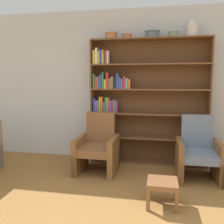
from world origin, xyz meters
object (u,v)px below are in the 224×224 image
bowl_cream (111,35)px  bowl_olive (127,36)px  bowl_stoneware (152,34)px  footstool (162,185)px  armchair_cushioned (198,152)px  bowl_copper (173,34)px  armchair_leather (98,147)px  bookshelf (137,103)px  vase_tall (192,30)px

bowl_cream → bowl_olive: 0.28m
bowl_olive → bowl_cream: bearing=-180.0°
bowl_stoneware → footstool: size_ratio=0.73×
bowl_olive → armchair_cushioned: bearing=-25.1°
bowl_olive → footstool: bowl_olive is taller
bowl_stoneware → bowl_copper: bowl_stoneware is taller
bowl_copper → armchair_cushioned: 1.98m
armchair_leather → armchair_cushioned: bearing=-179.7°
bowl_copper → armchair_cushioned: (0.40, -0.55, -1.86)m
bookshelf → vase_tall: 1.51m
bowl_olive → vase_tall: vase_tall is taller
bowl_cream → bowl_copper: bowl_cream is taller
bookshelf → bowl_stoneware: bowl_stoneware is taller
bowl_cream → bowl_olive: bowl_cream is taller
bowl_copper → footstool: 2.52m
bowl_stoneware → vase_tall: bearing=0.0°
bowl_cream → bowl_stoneware: (0.71, 0.00, 0.00)m
bowl_stoneware → armchair_cushioned: bowl_stoneware is taller
bowl_olive → footstool: 2.59m
bowl_cream → vase_tall: bearing=0.0°
bookshelf → vase_tall: bearing=-1.2°
bowl_cream → footstool: (0.92, -1.53, -2.01)m
armchair_cushioned → footstool: size_ratio=2.65×
vase_tall → bookshelf: bearing=178.8°
armchair_cushioned → bowl_stoneware: bearing=-36.8°
bookshelf → armchair_leather: bookshelf is taller
bowl_stoneware → armchair_leather: bearing=-146.4°
bookshelf → bowl_stoneware: bearing=-4.3°
armchair_cushioned → footstool: armchair_cushioned is taller
bowl_cream → bowl_olive: bearing=0.0°
bowl_stoneware → footstool: (0.21, -1.53, -2.01)m
vase_tall → armchair_leather: 2.48m
bowl_stoneware → bowl_cream: bearing=180.0°
bowl_cream → bowl_stoneware: bearing=0.0°
armchair_leather → footstool: armchair_leather is taller
bowl_stoneware → footstool: 2.54m
bookshelf → armchair_leather: bearing=-135.6°
bowl_stoneware → armchair_leather: bowl_stoneware is taller
bowl_olive → armchair_leather: bearing=-125.9°
vase_tall → bowl_stoneware: bearing=180.0°
bowl_stoneware → bowl_olive: bearing=180.0°
bowl_stoneware → vase_tall: size_ratio=1.02×
vase_tall → armchair_leather: vase_tall is taller
bowl_copper → footstool: bowl_copper is taller
bowl_cream → armchair_leather: bowl_cream is taller
bowl_copper → armchair_leather: 2.27m
bowl_stoneware → armchair_cushioned: bearing=-36.4°
armchair_leather → footstool: size_ratio=2.65×
bookshelf → bowl_cream: bowl_cream is taller
bowl_olive → footstool: size_ratio=0.52×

